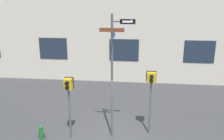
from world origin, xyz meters
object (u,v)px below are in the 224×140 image
Objects in this scene: fire_hydrant at (41,132)px; pedestrian_signal_right at (151,85)px; pedestrian_signal_left at (69,92)px; street_sign_pole at (114,69)px.

pedestrian_signal_right is at bearing 11.87° from fire_hydrant.
pedestrian_signal_left is 4.27× the size of fire_hydrant.
pedestrian_signal_right is at bearing 12.60° from pedestrian_signal_left.
pedestrian_signal_right is (3.20, 0.72, 0.13)m from pedestrian_signal_left.
pedestrian_signal_right is 4.84m from fire_hydrant.
fire_hydrant is at bearing -170.16° from pedestrian_signal_left.
street_sign_pole is 1.93× the size of pedestrian_signal_left.
pedestrian_signal_left is 3.28m from pedestrian_signal_right.
pedestrian_signal_right reaches higher than fire_hydrant.
pedestrian_signal_left is at bearing -170.31° from street_sign_pole.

